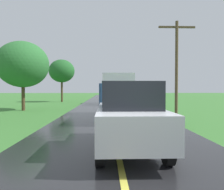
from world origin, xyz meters
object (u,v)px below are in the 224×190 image
banana_truck_far (111,92)px  banana_truck_near (119,95)px  utility_pole_roadside (177,64)px  roadside_tree_near_left (62,71)px  following_car (128,115)px  roadside_tree_mid_right (23,65)px

banana_truck_far → banana_truck_near: bearing=-88.7°
utility_pole_roadside → roadside_tree_near_left: 19.67m
banana_truck_near → roadside_tree_near_left: bearing=113.1°
following_car → roadside_tree_near_left: bearing=106.1°
banana_truck_near → utility_pole_roadside: (3.91, 0.60, 2.05)m
banana_truck_far → roadside_tree_mid_right: 10.75m
banana_truck_far → utility_pole_roadside: (4.17, -11.22, 2.06)m
roadside_tree_mid_right → banana_truck_near: bearing=-30.6°
banana_truck_near → roadside_tree_mid_right: bearing=149.4°
banana_truck_near → roadside_tree_mid_right: 9.50m
banana_truck_far → roadside_tree_near_left: bearing=144.1°
roadside_tree_near_left → roadside_tree_mid_right: (-0.72, -12.16, -0.52)m
utility_pole_roadside → roadside_tree_near_left: size_ratio=1.04×
roadside_tree_mid_right → following_car: size_ratio=1.43×
banana_truck_far → utility_pole_roadside: utility_pole_roadside is taller
banana_truck_near → utility_pole_roadside: utility_pole_roadside is taller
banana_truck_near → roadside_tree_mid_right: (-7.90, 4.67, 2.45)m
banana_truck_far → roadside_tree_mid_right: roadside_tree_mid_right is taller
following_car → roadside_tree_mid_right: bearing=122.7°
banana_truck_near → following_car: size_ratio=1.42×
utility_pole_roadside → roadside_tree_near_left: bearing=124.3°
roadside_tree_near_left → banana_truck_far: bearing=-35.9°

